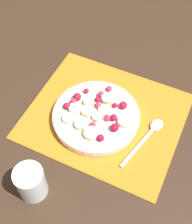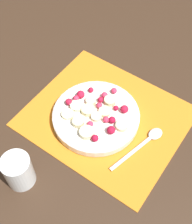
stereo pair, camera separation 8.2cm
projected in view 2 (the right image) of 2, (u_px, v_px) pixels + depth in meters
ground_plane at (106, 118)px, 0.86m from camera, size 3.00×3.00×0.00m
placemat at (106, 117)px, 0.86m from camera, size 0.41×0.35×0.01m
fruit_bowl at (96, 115)px, 0.84m from camera, size 0.24×0.24×0.05m
spoon at (148, 140)px, 0.81m from camera, size 0.06×0.18×0.01m
drinking_glass at (19, 171)px, 0.72m from camera, size 0.07×0.07×0.09m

